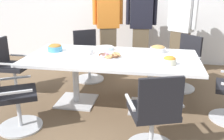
{
  "coord_description": "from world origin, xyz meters",
  "views": [
    {
      "loc": [
        0.6,
        -3.4,
        1.72
      ],
      "look_at": [
        0.0,
        0.0,
        0.55
      ],
      "focal_mm": 40.8,
      "sensor_mm": 36.0,
      "label": 1
    }
  ],
  "objects_px": {
    "snack_bowl_pretzels": "(55,48)",
    "person_standing_0": "(108,23)",
    "snack_bowl_cookies": "(158,49)",
    "office_chair_5": "(183,66)",
    "donut_platter": "(110,55)",
    "office_chair_2": "(12,98)",
    "person_standing_2": "(181,27)",
    "office_chair_3": "(154,118)",
    "plate_stack": "(106,48)",
    "snack_bowl_chips_orange": "(170,60)",
    "conference_table": "(112,65)",
    "napkin_pile": "(86,51)",
    "office_chair_0": "(88,58)",
    "office_chair_1": "(11,70)",
    "person_standing_1": "(141,24)"
  },
  "relations": [
    {
      "from": "office_chair_2",
      "to": "person_standing_2",
      "type": "distance_m",
      "value": 3.28
    },
    {
      "from": "office_chair_3",
      "to": "person_standing_0",
      "type": "xyz_separation_m",
      "value": [
        -1.0,
        2.69,
        0.56
      ]
    },
    {
      "from": "person_standing_2",
      "to": "donut_platter",
      "type": "relative_size",
      "value": 5.77
    },
    {
      "from": "office_chair_1",
      "to": "person_standing_2",
      "type": "relative_size",
      "value": 0.5
    },
    {
      "from": "office_chair_2",
      "to": "plate_stack",
      "type": "xyz_separation_m",
      "value": [
        0.92,
        1.21,
        0.37
      ]
    },
    {
      "from": "office_chair_5",
      "to": "plate_stack",
      "type": "height_order",
      "value": "office_chair_5"
    },
    {
      "from": "office_chair_3",
      "to": "plate_stack",
      "type": "relative_size",
      "value": 3.95
    },
    {
      "from": "office_chair_0",
      "to": "conference_table",
      "type": "bearing_deg",
      "value": 87.31
    },
    {
      "from": "office_chair_1",
      "to": "snack_bowl_pretzels",
      "type": "xyz_separation_m",
      "value": [
        0.78,
        -0.0,
        0.4
      ]
    },
    {
      "from": "snack_bowl_pretzels",
      "to": "person_standing_0",
      "type": "bearing_deg",
      "value": 70.73
    },
    {
      "from": "office_chair_0",
      "to": "person_standing_2",
      "type": "relative_size",
      "value": 0.5
    },
    {
      "from": "office_chair_5",
      "to": "napkin_pile",
      "type": "relative_size",
      "value": 5.09
    },
    {
      "from": "snack_bowl_chips_orange",
      "to": "snack_bowl_pretzels",
      "type": "bearing_deg",
      "value": 166.95
    },
    {
      "from": "conference_table",
      "to": "napkin_pile",
      "type": "relative_size",
      "value": 13.43
    },
    {
      "from": "person_standing_0",
      "to": "snack_bowl_chips_orange",
      "type": "distance_m",
      "value": 2.23
    },
    {
      "from": "office_chair_5",
      "to": "plate_stack",
      "type": "bearing_deg",
      "value": 68.43
    },
    {
      "from": "office_chair_0",
      "to": "person_standing_2",
      "type": "bearing_deg",
      "value": 164.17
    },
    {
      "from": "office_chair_2",
      "to": "office_chair_3",
      "type": "distance_m",
      "value": 1.71
    },
    {
      "from": "snack_bowl_chips_orange",
      "to": "donut_platter",
      "type": "bearing_deg",
      "value": 164.65
    },
    {
      "from": "office_chair_5",
      "to": "person_standing_0",
      "type": "height_order",
      "value": "person_standing_0"
    },
    {
      "from": "person_standing_0",
      "to": "person_standing_1",
      "type": "bearing_deg",
      "value": 166.46
    },
    {
      "from": "office_chair_3",
      "to": "donut_platter",
      "type": "bearing_deg",
      "value": 103.68
    },
    {
      "from": "snack_bowl_pretzels",
      "to": "donut_platter",
      "type": "xyz_separation_m",
      "value": [
        0.88,
        -0.17,
        -0.03
      ]
    },
    {
      "from": "office_chair_0",
      "to": "napkin_pile",
      "type": "height_order",
      "value": "office_chair_0"
    },
    {
      "from": "snack_bowl_pretzels",
      "to": "napkin_pile",
      "type": "bearing_deg",
      "value": -7.0
    },
    {
      "from": "office_chair_3",
      "to": "snack_bowl_chips_orange",
      "type": "relative_size",
      "value": 5.35
    },
    {
      "from": "office_chair_3",
      "to": "snack_bowl_chips_orange",
      "type": "xyz_separation_m",
      "value": [
        0.16,
        0.79,
        0.4
      ]
    },
    {
      "from": "person_standing_1",
      "to": "plate_stack",
      "type": "xyz_separation_m",
      "value": [
        -0.44,
        -1.36,
        -0.19
      ]
    },
    {
      "from": "snack_bowl_pretzels",
      "to": "donut_platter",
      "type": "bearing_deg",
      "value": -10.9
    },
    {
      "from": "office_chair_5",
      "to": "plate_stack",
      "type": "xyz_separation_m",
      "value": [
        -1.22,
        -0.5,
        0.37
      ]
    },
    {
      "from": "person_standing_0",
      "to": "snack_bowl_chips_orange",
      "type": "bearing_deg",
      "value": 102.36
    },
    {
      "from": "snack_bowl_chips_orange",
      "to": "napkin_pile",
      "type": "bearing_deg",
      "value": 164.5
    },
    {
      "from": "snack_bowl_cookies",
      "to": "donut_platter",
      "type": "relative_size",
      "value": 0.73
    },
    {
      "from": "person_standing_0",
      "to": "donut_platter",
      "type": "relative_size",
      "value": 5.88
    },
    {
      "from": "napkin_pile",
      "to": "snack_bowl_chips_orange",
      "type": "bearing_deg",
      "value": -15.5
    },
    {
      "from": "office_chair_0",
      "to": "snack_bowl_cookies",
      "type": "relative_size",
      "value": 3.96
    },
    {
      "from": "office_chair_3",
      "to": "person_standing_1",
      "type": "xyz_separation_m",
      "value": [
        -0.34,
        2.75,
        0.56
      ]
    },
    {
      "from": "snack_bowl_cookies",
      "to": "plate_stack",
      "type": "relative_size",
      "value": 1.0
    },
    {
      "from": "office_chair_1",
      "to": "donut_platter",
      "type": "xyz_separation_m",
      "value": [
        1.66,
        -0.17,
        0.37
      ]
    },
    {
      "from": "person_standing_2",
      "to": "snack_bowl_pretzels",
      "type": "xyz_separation_m",
      "value": [
        -1.96,
        -1.44,
        -0.14
      ]
    },
    {
      "from": "person_standing_2",
      "to": "snack_bowl_chips_orange",
      "type": "xyz_separation_m",
      "value": [
        -0.27,
        -1.83,
        -0.14
      ]
    },
    {
      "from": "napkin_pile",
      "to": "conference_table",
      "type": "bearing_deg",
      "value": -12.59
    },
    {
      "from": "conference_table",
      "to": "office_chair_1",
      "type": "height_order",
      "value": "office_chair_1"
    },
    {
      "from": "office_chair_1",
      "to": "office_chair_5",
      "type": "height_order",
      "value": "same"
    },
    {
      "from": "snack_bowl_cookies",
      "to": "office_chair_5",
      "type": "bearing_deg",
      "value": 49.07
    },
    {
      "from": "office_chair_0",
      "to": "napkin_pile",
      "type": "relative_size",
      "value": 5.09
    },
    {
      "from": "snack_bowl_chips_orange",
      "to": "donut_platter",
      "type": "relative_size",
      "value": 0.54
    },
    {
      "from": "office_chair_1",
      "to": "snack_bowl_chips_orange",
      "type": "distance_m",
      "value": 2.53
    },
    {
      "from": "office_chair_3",
      "to": "office_chair_5",
      "type": "height_order",
      "value": "same"
    },
    {
      "from": "plate_stack",
      "to": "person_standing_1",
      "type": "bearing_deg",
      "value": 72.0
    }
  ]
}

